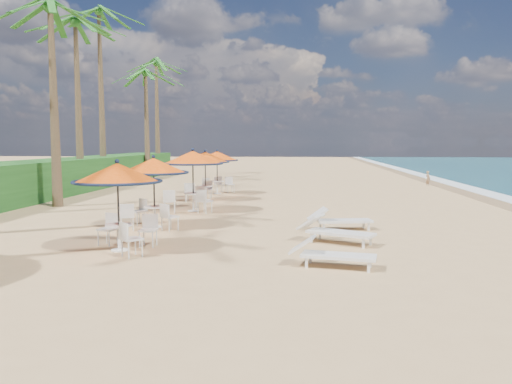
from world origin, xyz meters
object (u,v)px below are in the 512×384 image
lounger_mid (333,230)px  lounger_far (338,219)px  station_1 (152,175)px  station_2 (193,165)px  station_3 (204,163)px  station_4 (217,161)px  station_0 (119,184)px  lounger_near (330,253)px

lounger_mid → lounger_far: lounger_mid is taller
station_1 → lounger_far: (5.84, 0.10, -1.36)m
station_2 → station_3: size_ratio=1.05×
station_2 → lounger_far: (5.38, -3.70, -1.49)m
lounger_mid → station_3: bearing=147.0°
station_4 → lounger_far: 11.93m
station_0 → station_2: size_ratio=0.93×
lounger_mid → lounger_far: 2.08m
station_3 → lounger_far: bearing=-52.6°
station_3 → station_1: bearing=-91.3°
station_2 → station_4: station_2 is taller
lounger_far → lounger_mid: bearing=-107.7°
station_4 → lounger_near: bearing=-71.6°
station_2 → station_4: (-0.18, 6.77, -0.11)m
station_3 → lounger_near: size_ratio=1.22×
station_2 → station_0: bearing=-92.2°
station_0 → lounger_mid: (5.38, 1.43, -1.33)m
station_4 → lounger_far: size_ratio=1.14×
station_0 → station_3: station_3 is taller
station_2 → lounger_mid: bearing=-48.4°
station_1 → lounger_mid: station_1 is taller
station_2 → lounger_far: size_ratio=1.21×
station_3 → lounger_far: station_3 is taller
station_1 → station_4: (0.29, 10.56, 0.02)m
station_4 → lounger_mid: size_ratio=1.09×
station_0 → lounger_near: (5.13, -1.23, -1.37)m
station_3 → lounger_mid: 10.99m
lounger_near → lounger_far: 4.74m
station_2 → station_3: station_2 is taller
station_4 → lounger_far: (5.56, -10.46, -1.38)m
station_3 → lounger_far: (5.67, -7.41, -1.40)m
station_1 → station_2: bearing=83.0°
station_4 → lounger_mid: 13.66m
station_1 → station_4: bearing=88.4°
station_3 → lounger_near: 13.26m
lounger_mid → station_2: bearing=158.8°
station_3 → lounger_mid: size_ratio=1.10×
lounger_mid → lounger_far: bearing=109.7°
station_2 → lounger_near: size_ratio=1.28×
station_3 → lounger_near: station_3 is taller
station_1 → station_4: 10.56m
station_3 → lounger_mid: bearing=-60.3°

